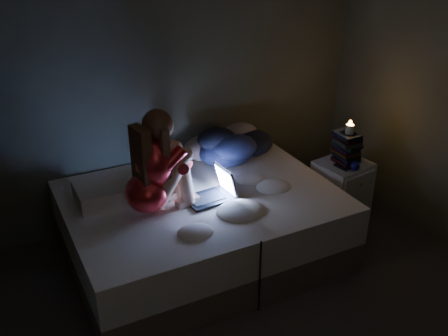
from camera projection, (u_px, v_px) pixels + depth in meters
wall_back at (170, 73)px, 4.29m from camera, size 3.60×0.02×2.60m
bed at (202, 225)px, 4.06m from camera, size 2.04×1.53×0.56m
pillow at (110, 192)px, 3.82m from camera, size 0.50×0.35×0.14m
woman at (144, 165)px, 3.53m from camera, size 0.51×0.37×0.77m
laptop at (209, 185)px, 3.81m from camera, size 0.38×0.28×0.25m
clothes_pile at (227, 144)px, 4.39m from camera, size 0.67×0.61×0.34m
nightstand at (341, 191)px, 4.54m from camera, size 0.48×0.44×0.57m
book_stack at (347, 149)px, 4.37m from camera, size 0.19×0.25×0.26m
candle at (349, 130)px, 4.29m from camera, size 0.07×0.07×0.08m
phone at (341, 167)px, 4.34m from camera, size 0.07×0.14×0.01m
blue_orb at (353, 166)px, 4.26m from camera, size 0.08×0.08×0.08m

